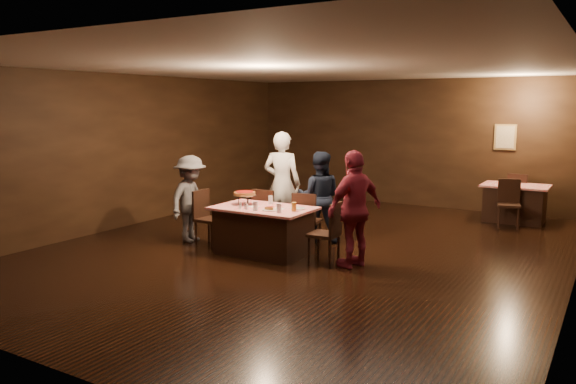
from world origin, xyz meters
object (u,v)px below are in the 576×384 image
Objects in this scene: back_table at (515,203)px; glass_front_right at (279,208)px; chair_end_left at (210,218)px; diner_grey_knit at (191,199)px; chair_far_left at (268,215)px; chair_back_near at (509,204)px; chair_back_far at (520,195)px; pizza_stand at (245,194)px; diner_white_jacket at (282,184)px; diner_navy_hoodie at (319,197)px; glass_amber at (294,207)px; glass_front_left at (255,206)px; glass_back at (271,200)px; plate_empty at (298,208)px; chair_end_right at (324,233)px; diner_red_shirt at (355,209)px; main_table at (263,231)px; chair_far_right at (307,220)px.

glass_front_right is (-2.62, -5.05, 0.46)m from back_table.
diner_grey_knit is (-0.47, 0.06, 0.29)m from chair_end_left.
chair_far_left is at bearing 130.36° from glass_front_right.
chair_back_near is (0.00, -0.70, 0.09)m from back_table.
pizza_stand is (-3.47, -5.35, 0.48)m from chair_back_far.
glass_front_right is at bearing 107.76° from diner_white_jacket.
diner_navy_hoodie reaches higher than glass_amber.
glass_front_left is (0.45, -1.05, 0.37)m from chair_far_left.
chair_back_near is at bearing 100.37° from chair_back_far.
chair_end_left is 1.15m from glass_back.
back_table is 4.51m from diner_navy_hoodie.
chair_back_near is 0.49× the size of diner_white_jacket.
pizza_stand reaches higher than glass_amber.
pizza_stand is at bearing 174.29° from glass_amber.
diner_grey_knit is at bearing -177.64° from plate_empty.
pizza_stand is 0.91m from glass_front_right.
chair_end_right is at bearing -1.91° from pizza_stand.
diner_white_jacket is 1.76m from glass_front_right.
glass_back is at bearing -124.74° from back_table.
diner_white_jacket reaches higher than diner_red_shirt.
main_table is 1.10m from chair_end_right.
chair_back_far is (3.47, 4.65, 0.00)m from chair_far_left.
diner_grey_knit is 0.87× the size of diner_red_shirt.
diner_navy_hoodie is 11.43× the size of glass_front_left.
chair_back_near is 5.35m from glass_front_left.
chair_back_far is 7.08m from diner_grey_knit.
diner_grey_knit reaches higher than pizza_stand.
glass_back is at bearing 98.95° from diner_white_jacket.
pizza_stand is (0.03, -1.23, -0.01)m from diner_white_jacket.
glass_amber is at bearing -96.88° from diner_grey_knit.
diner_red_shirt is 12.49× the size of glass_back.
chair_far_right is at bearing 71.57° from glass_front_left.
diner_navy_hoodie is at bearing 98.94° from plate_empty.
diner_red_shirt is at bearing -93.34° from diner_grey_knit.
back_table is 1.37× the size of chair_end_left.
glass_front_left is (0.48, -1.58, -0.12)m from diner_white_jacket.
chair_end_left is 6.79× the size of glass_front_right.
chair_back_near is 4.84m from glass_amber.
diner_navy_hoodie is 1.27m from glass_amber.
diner_white_jacket is at bearing -43.10° from chair_far_right.
chair_far_left is 1.00× the size of chair_end_right.
main_table is at bearing 51.42° from chair_far_right.
diner_grey_knit is 10.90× the size of glass_back.
main_table is 0.75m from glass_amber.
diner_white_jacket is at bearing 111.01° from glass_back.
diner_red_shirt is (1.56, 0.09, 0.49)m from main_table.
diner_red_shirt is (3.13, 0.03, 0.11)m from diner_grey_knit.
diner_red_shirt is 1.02m from plate_empty.
main_table is at bearing -164.74° from plate_empty.
glass_front_left is at bearing -138.01° from plate_empty.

